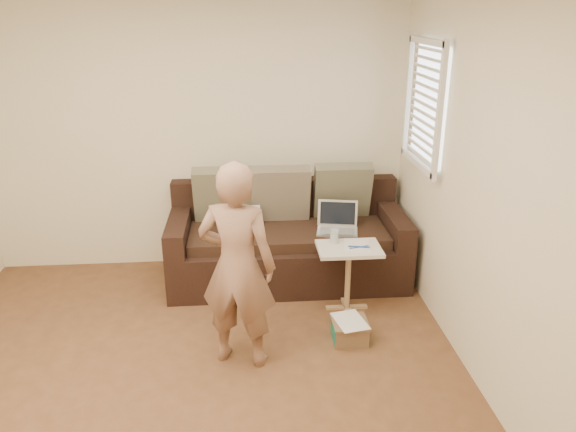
{
  "coord_description": "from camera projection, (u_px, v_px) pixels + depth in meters",
  "views": [
    {
      "loc": [
        0.43,
        -3.02,
        2.45
      ],
      "look_at": [
        0.8,
        1.4,
        0.78
      ],
      "focal_mm": 34.55,
      "sensor_mm": 36.0,
      "label": 1
    }
  ],
  "objects": [
    {
      "name": "striped_box",
      "position": [
        350.0,
        330.0,
        4.33
      ],
      "size": [
        0.28,
        0.28,
        0.18
      ],
      "primitive_type": null,
      "color": "red",
      "rests_on": "ground"
    },
    {
      "name": "laptop_silver",
      "position": [
        337.0,
        232.0,
        5.08
      ],
      "size": [
        0.41,
        0.33,
        0.25
      ],
      "primitive_type": null,
      "rotation": [
        0.0,
        0.0,
        -0.2
      ],
      "color": "#B7BABC",
      "rests_on": "sofa"
    },
    {
      "name": "sofa",
      "position": [
        288.0,
        237.0,
        5.22
      ],
      "size": [
        2.2,
        0.95,
        0.85
      ],
      "primitive_type": null,
      "color": "black",
      "rests_on": "ground"
    },
    {
      "name": "floor",
      "position": [
        185.0,
        405.0,
        3.65
      ],
      "size": [
        4.5,
        4.5,
        0.0
      ],
      "primitive_type": "plane",
      "color": "brown",
      "rests_on": "ground"
    },
    {
      "name": "window_blinds",
      "position": [
        425.0,
        104.0,
        4.6
      ],
      "size": [
        0.12,
        0.88,
        1.08
      ],
      "primitive_type": null,
      "color": "white",
      "rests_on": "wall_right"
    },
    {
      "name": "wall_back",
      "position": [
        197.0,
        136.0,
        5.29
      ],
      "size": [
        4.0,
        0.0,
        4.0
      ],
      "primitive_type": "plane",
      "rotation": [
        1.57,
        0.0,
        0.0
      ],
      "color": "beige",
      "rests_on": "ground"
    },
    {
      "name": "laptop_white",
      "position": [
        246.0,
        232.0,
        5.09
      ],
      "size": [
        0.31,
        0.23,
        0.21
      ],
      "primitive_type": null,
      "rotation": [
        0.0,
        0.0,
        0.06
      ],
      "color": "white",
      "rests_on": "sofa"
    },
    {
      "name": "drinking_glass",
      "position": [
        334.0,
        236.0,
        4.68
      ],
      "size": [
        0.07,
        0.07,
        0.12
      ],
      "primitive_type": null,
      "color": "silver",
      "rests_on": "side_table"
    },
    {
      "name": "pillow_mid",
      "position": [
        281.0,
        194.0,
        5.26
      ],
      "size": [
        0.55,
        0.27,
        0.57
      ],
      "primitive_type": null,
      "rotation": [
        0.24,
        0.0,
        0.0
      ],
      "color": "brown",
      "rests_on": "sofa"
    },
    {
      "name": "scissors",
      "position": [
        359.0,
        247.0,
        4.6
      ],
      "size": [
        0.2,
        0.16,
        0.02
      ],
      "primitive_type": null,
      "rotation": [
        0.0,
        0.0,
        0.37
      ],
      "color": "silver",
      "rests_on": "side_table"
    },
    {
      "name": "paper_on_table",
      "position": [
        357.0,
        246.0,
        4.64
      ],
      "size": [
        0.25,
        0.33,
        0.0
      ],
      "primitive_type": null,
      "rotation": [
        0.0,
        0.0,
        -0.14
      ],
      "color": "white",
      "rests_on": "side_table"
    },
    {
      "name": "pillow_right",
      "position": [
        342.0,
        191.0,
        5.36
      ],
      "size": [
        0.55,
        0.28,
        0.57
      ],
      "primitive_type": null,
      "rotation": [
        0.26,
        0.0,
        0.0
      ],
      "color": "#5D5C44",
      "rests_on": "sofa"
    },
    {
      "name": "wall_right",
      "position": [
        505.0,
        211.0,
        3.35
      ],
      "size": [
        0.0,
        4.5,
        4.5
      ],
      "primitive_type": "plane",
      "rotation": [
        1.57,
        0.0,
        -1.57
      ],
      "color": "beige",
      "rests_on": "ground"
    },
    {
      "name": "side_table",
      "position": [
        348.0,
        278.0,
        4.72
      ],
      "size": [
        0.53,
        0.37,
        0.58
      ],
      "primitive_type": null,
      "color": "silver",
      "rests_on": "ground"
    },
    {
      "name": "pillow_left",
      "position": [
        223.0,
        195.0,
        5.24
      ],
      "size": [
        0.55,
        0.29,
        0.57
      ],
      "primitive_type": null,
      "rotation": [
        0.28,
        0.0,
        0.0
      ],
      "color": "#5D5C44",
      "rests_on": "sofa"
    },
    {
      "name": "person",
      "position": [
        237.0,
        266.0,
        3.86
      ],
      "size": [
        0.64,
        0.52,
        1.53
      ],
      "primitive_type": "imported",
      "rotation": [
        0.0,
        0.0,
        2.84
      ],
      "color": "#885B4A",
      "rests_on": "ground"
    }
  ]
}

